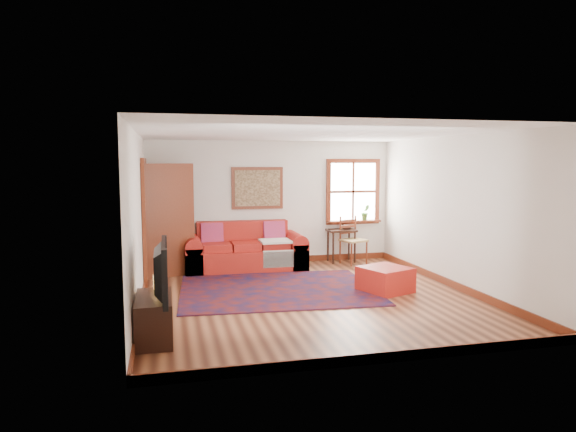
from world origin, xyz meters
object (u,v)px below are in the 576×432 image
object	(u,v)px
red_leather_sofa	(245,253)
red_ottoman	(385,279)
side_table	(341,235)
ladder_back_chair	(352,238)
media_cabinet	(154,318)

from	to	relation	value
red_leather_sofa	red_ottoman	xyz separation A→B (m)	(1.92, -2.30, -0.10)
side_table	red_leather_sofa	bearing A→B (deg)	-174.24
red_leather_sofa	ladder_back_chair	distance (m)	2.22
red_leather_sofa	red_ottoman	distance (m)	2.99
red_ottoman	ladder_back_chair	world-z (taller)	ladder_back_chair
red_leather_sofa	ladder_back_chair	bearing A→B (deg)	0.14
side_table	ladder_back_chair	distance (m)	0.25
red_leather_sofa	red_ottoman	size ratio (longest dim) A/B	3.35
red_leather_sofa	media_cabinet	bearing A→B (deg)	-113.77
red_ottoman	media_cabinet	world-z (taller)	media_cabinet
red_ottoman	side_table	distance (m)	2.53
red_leather_sofa	side_table	bearing A→B (deg)	5.76
red_leather_sofa	side_table	distance (m)	2.08
red_leather_sofa	red_ottoman	bearing A→B (deg)	-50.11
ladder_back_chair	media_cabinet	distance (m)	5.38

